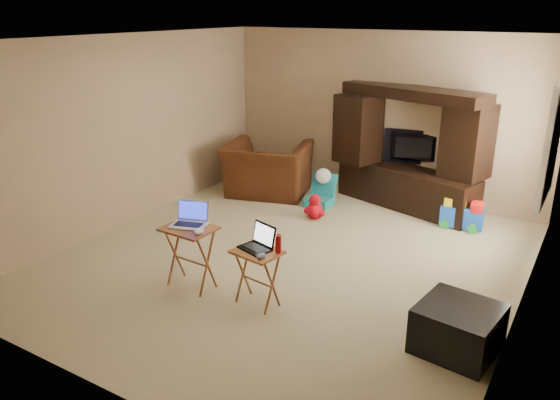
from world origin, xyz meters
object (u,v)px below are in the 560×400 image
Objects in this scene: laptop_right at (254,238)px; mouse_right at (261,256)px; recliner at (267,169)px; child_rocker at (319,190)px; tray_table_left at (191,257)px; mouse_left at (199,231)px; water_bottle at (278,244)px; ottoman at (458,328)px; entertainment_center at (409,149)px; television at (413,148)px; laptop_left at (188,215)px; plush_toy at (315,206)px; push_toy at (462,212)px; tray_table_right at (257,278)px.

laptop_right is 2.58× the size of mouse_right.
recliner is at bearing 121.64° from mouse_right.
tray_table_left is at bearing -91.42° from child_rocker.
mouse_left is 0.76× the size of water_bottle.
laptop_right reaches higher than ottoman.
ottoman is 1.77m from water_bottle.
entertainment_center reaches higher than television.
laptop_left is 2.98× the size of mouse_right.
laptop_right reaches higher than mouse_right.
child_rocker is at bearing 110.55° from plush_toy.
push_toy is 3.76m from mouse_left.
laptop_left is (-1.14, -3.73, -0.05)m from television.
laptop_right is at bearing -76.54° from plush_toy.
entertainment_center is at bearing 75.35° from tray_table_left.
push_toy is 3.44m from mouse_right.
mouse_right is (0.13, -0.12, 0.31)m from tray_table_right.
tray_table_left is (-2.04, -3.17, 0.12)m from push_toy.
push_toy is 3.24m from water_bottle.
tray_table_left is (-0.02, -2.90, 0.09)m from child_rocker.
television is 1.76m from plush_toy.
mouse_right is (-0.18, -3.62, -0.28)m from entertainment_center.
tray_table_left is 1.06m from water_bottle.
laptop_left is (0.91, -2.95, 0.38)m from recliner.
laptop_right is (-1.27, -3.10, 0.49)m from push_toy.
laptop_right is at bearing -76.31° from child_rocker.
television is at bearing 106.24° from entertainment_center.
laptop_left is (-2.07, -3.14, 0.58)m from push_toy.
ottoman is (2.50, -2.11, 0.02)m from plush_toy.
plush_toy is 1.98m from push_toy.
television reaches higher than mouse_right.
laptop_left is (-0.03, 0.03, 0.46)m from tray_table_left.
television is (0.00, 0.21, -0.04)m from entertainment_center.
laptop_left is 1.16× the size of laptop_right.
television is 1.81× the size of child_rocker.
mouse_left is 0.83m from water_bottle.
plush_toy is 0.63× the size of tray_table_right.
mouse_right is (0.17, -0.14, -0.10)m from laptop_right.
water_bottle is at bearing -11.49° from laptop_left.
child_rocker is (-1.09, -0.65, -0.63)m from entertainment_center.
recliner is at bearing 110.29° from tray_table_left.
plush_toy is 2.04× the size of water_bottle.
television is at bearing 114.64° from ottoman.
tray_table_right is (0.60, -2.36, 0.11)m from plush_toy.
laptop_right reaches higher than water_bottle.
tray_table_right reaches higher than child_rocker.
laptop_right is 0.24m from mouse_right.
tray_table_right is (-0.31, -3.71, -0.55)m from television.
entertainment_center is 3.74m from mouse_left.
water_bottle is (0.79, -2.28, 0.49)m from plush_toy.
water_bottle is at bearing -75.70° from entertainment_center.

